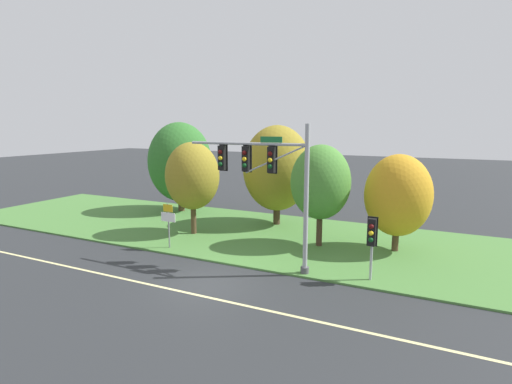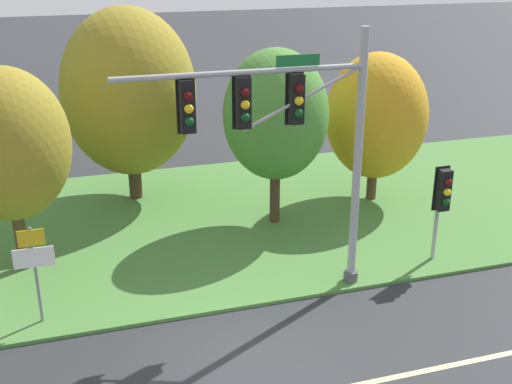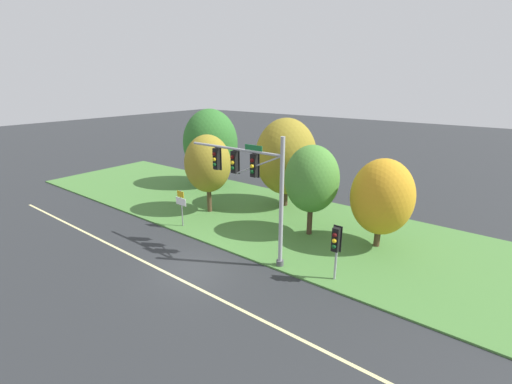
{
  "view_description": "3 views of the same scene",
  "coord_description": "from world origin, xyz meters",
  "px_view_note": "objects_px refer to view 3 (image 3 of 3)",
  "views": [
    {
      "loc": [
        9.53,
        -14.26,
        7.01
      ],
      "look_at": [
        0.84,
        3.6,
        3.68
      ],
      "focal_mm": 28.0,
      "sensor_mm": 36.0,
      "label": 1
    },
    {
      "loc": [
        -3.52,
        -11.47,
        8.95
      ],
      "look_at": [
        1.1,
        3.4,
        2.89
      ],
      "focal_mm": 45.0,
      "sensor_mm": 36.0,
      "label": 2
    },
    {
      "loc": [
        12.61,
        -10.97,
        9.6
      ],
      "look_at": [
        1.75,
        3.39,
        3.77
      ],
      "focal_mm": 24.0,
      "sensor_mm": 36.0,
      "label": 3
    }
  ],
  "objects_px": {
    "pedestrian_signal_near_kerb": "(336,242)",
    "tree_behind_signpost": "(286,157)",
    "route_sign_post": "(181,203)",
    "tree_nearest_road": "(211,143)",
    "tree_mid_verge": "(312,179)",
    "tree_tall_centre": "(382,197)",
    "traffic_signal_mast": "(251,178)",
    "tree_left_of_mast": "(208,164)"
  },
  "relations": [
    {
      "from": "traffic_signal_mast",
      "to": "route_sign_post",
      "type": "height_order",
      "value": "traffic_signal_mast"
    },
    {
      "from": "tree_tall_centre",
      "to": "tree_behind_signpost",
      "type": "bearing_deg",
      "value": 162.02
    },
    {
      "from": "traffic_signal_mast",
      "to": "pedestrian_signal_near_kerb",
      "type": "height_order",
      "value": "traffic_signal_mast"
    },
    {
      "from": "tree_behind_signpost",
      "to": "tree_tall_centre",
      "type": "height_order",
      "value": "tree_behind_signpost"
    },
    {
      "from": "traffic_signal_mast",
      "to": "route_sign_post",
      "type": "xyz_separation_m",
      "value": [
        -6.35,
        0.4,
        -2.91
      ]
    },
    {
      "from": "tree_nearest_road",
      "to": "tree_behind_signpost",
      "type": "height_order",
      "value": "tree_nearest_road"
    },
    {
      "from": "tree_behind_signpost",
      "to": "tree_mid_verge",
      "type": "height_order",
      "value": "tree_behind_signpost"
    },
    {
      "from": "traffic_signal_mast",
      "to": "tree_behind_signpost",
      "type": "distance_m",
      "value": 8.74
    },
    {
      "from": "pedestrian_signal_near_kerb",
      "to": "route_sign_post",
      "type": "height_order",
      "value": "pedestrian_signal_near_kerb"
    },
    {
      "from": "traffic_signal_mast",
      "to": "tree_nearest_road",
      "type": "distance_m",
      "value": 14.77
    },
    {
      "from": "tree_left_of_mast",
      "to": "tree_behind_signpost",
      "type": "xyz_separation_m",
      "value": [
        3.84,
        4.63,
        0.23
      ]
    },
    {
      "from": "tree_nearest_road",
      "to": "tree_tall_centre",
      "type": "xyz_separation_m",
      "value": [
        17.09,
        -3.43,
        -0.86
      ]
    },
    {
      "from": "tree_nearest_road",
      "to": "tree_behind_signpost",
      "type": "bearing_deg",
      "value": -4.75
    },
    {
      "from": "traffic_signal_mast",
      "to": "tree_tall_centre",
      "type": "xyz_separation_m",
      "value": [
        5.32,
        5.49,
        -1.46
      ]
    },
    {
      "from": "tree_behind_signpost",
      "to": "tree_tall_centre",
      "type": "distance_m",
      "value": 8.78
    },
    {
      "from": "route_sign_post",
      "to": "tree_tall_centre",
      "type": "height_order",
      "value": "tree_tall_centre"
    },
    {
      "from": "tree_mid_verge",
      "to": "tree_nearest_road",
      "type": "bearing_deg",
      "value": 161.43
    },
    {
      "from": "traffic_signal_mast",
      "to": "tree_tall_centre",
      "type": "distance_m",
      "value": 7.78
    },
    {
      "from": "tree_tall_centre",
      "to": "pedestrian_signal_near_kerb",
      "type": "bearing_deg",
      "value": -95.03
    },
    {
      "from": "traffic_signal_mast",
      "to": "tree_left_of_mast",
      "type": "height_order",
      "value": "traffic_signal_mast"
    },
    {
      "from": "tree_nearest_road",
      "to": "tree_left_of_mast",
      "type": "bearing_deg",
      "value": -47.4
    },
    {
      "from": "route_sign_post",
      "to": "tree_tall_centre",
      "type": "relative_size",
      "value": 0.48
    },
    {
      "from": "tree_mid_verge",
      "to": "tree_tall_centre",
      "type": "height_order",
      "value": "tree_mid_verge"
    },
    {
      "from": "pedestrian_signal_near_kerb",
      "to": "tree_behind_signpost",
      "type": "relative_size",
      "value": 0.42
    },
    {
      "from": "tree_left_of_mast",
      "to": "tree_mid_verge",
      "type": "xyz_separation_m",
      "value": [
        8.06,
        0.99,
        -0.02
      ]
    },
    {
      "from": "pedestrian_signal_near_kerb",
      "to": "tree_behind_signpost",
      "type": "bearing_deg",
      "value": 135.14
    },
    {
      "from": "traffic_signal_mast",
      "to": "route_sign_post",
      "type": "bearing_deg",
      "value": 176.35
    },
    {
      "from": "pedestrian_signal_near_kerb",
      "to": "tree_nearest_road",
      "type": "height_order",
      "value": "tree_nearest_road"
    },
    {
      "from": "route_sign_post",
      "to": "tree_nearest_road",
      "type": "height_order",
      "value": "tree_nearest_road"
    },
    {
      "from": "traffic_signal_mast",
      "to": "tree_mid_verge",
      "type": "bearing_deg",
      "value": 75.01
    },
    {
      "from": "pedestrian_signal_near_kerb",
      "to": "traffic_signal_mast",
      "type": "bearing_deg",
      "value": -175.78
    },
    {
      "from": "tree_left_of_mast",
      "to": "tree_mid_verge",
      "type": "bearing_deg",
      "value": 7.04
    },
    {
      "from": "route_sign_post",
      "to": "tree_nearest_road",
      "type": "distance_m",
      "value": 10.35
    },
    {
      "from": "tree_behind_signpost",
      "to": "tree_tall_centre",
      "type": "xyz_separation_m",
      "value": [
        8.32,
        -2.7,
        -0.83
      ]
    },
    {
      "from": "pedestrian_signal_near_kerb",
      "to": "tree_behind_signpost",
      "type": "height_order",
      "value": "tree_behind_signpost"
    },
    {
      "from": "pedestrian_signal_near_kerb",
      "to": "tree_tall_centre",
      "type": "distance_m",
      "value": 5.25
    },
    {
      "from": "tree_mid_verge",
      "to": "tree_tall_centre",
      "type": "bearing_deg",
      "value": 12.84
    },
    {
      "from": "tree_behind_signpost",
      "to": "tree_mid_verge",
      "type": "xyz_separation_m",
      "value": [
        4.22,
        -3.63,
        -0.25
      ]
    },
    {
      "from": "route_sign_post",
      "to": "traffic_signal_mast",
      "type": "bearing_deg",
      "value": -3.65
    },
    {
      "from": "pedestrian_signal_near_kerb",
      "to": "route_sign_post",
      "type": "xyz_separation_m",
      "value": [
        -11.21,
        0.05,
        -0.43
      ]
    },
    {
      "from": "route_sign_post",
      "to": "tree_left_of_mast",
      "type": "height_order",
      "value": "tree_left_of_mast"
    },
    {
      "from": "tree_behind_signpost",
      "to": "tree_mid_verge",
      "type": "bearing_deg",
      "value": -40.74
    }
  ]
}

